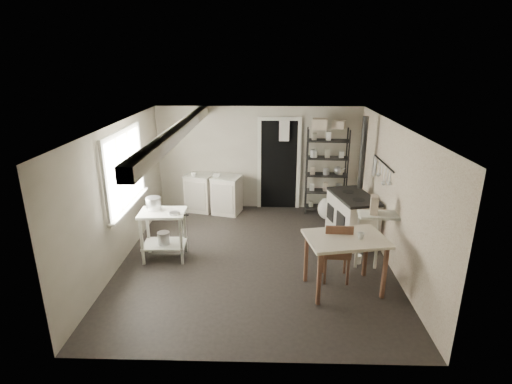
{
  "coord_description": "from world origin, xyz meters",
  "views": [
    {
      "loc": [
        0.19,
        -6.18,
        3.3
      ],
      "look_at": [
        0.0,
        0.3,
        1.1
      ],
      "focal_mm": 28.0,
      "sensor_mm": 36.0,
      "label": 1
    }
  ],
  "objects_px": {
    "prep_table": "(164,237)",
    "stove": "(352,218)",
    "flour_sack": "(327,208)",
    "stockpot": "(154,205)",
    "work_table": "(344,266)",
    "shelf_rack": "(326,171)",
    "chair": "(336,251)",
    "base_cabinets": "(213,192)"
  },
  "relations": [
    {
      "from": "flour_sack",
      "to": "prep_table",
      "type": "bearing_deg",
      "value": -148.47
    },
    {
      "from": "shelf_rack",
      "to": "chair",
      "type": "xyz_separation_m",
      "value": [
        -0.21,
        -2.83,
        -0.46
      ]
    },
    {
      "from": "work_table",
      "to": "chair",
      "type": "height_order",
      "value": "chair"
    },
    {
      "from": "prep_table",
      "to": "stove",
      "type": "height_order",
      "value": "stove"
    },
    {
      "from": "stove",
      "to": "work_table",
      "type": "distance_m",
      "value": 1.79
    },
    {
      "from": "prep_table",
      "to": "base_cabinets",
      "type": "bearing_deg",
      "value": 76.23
    },
    {
      "from": "base_cabinets",
      "to": "work_table",
      "type": "distance_m",
      "value": 3.9
    },
    {
      "from": "chair",
      "to": "base_cabinets",
      "type": "bearing_deg",
      "value": 131.52
    },
    {
      "from": "stove",
      "to": "flour_sack",
      "type": "bearing_deg",
      "value": 94.64
    },
    {
      "from": "stove",
      "to": "shelf_rack",
      "type": "bearing_deg",
      "value": 89.85
    },
    {
      "from": "chair",
      "to": "shelf_rack",
      "type": "bearing_deg",
      "value": 88.57
    },
    {
      "from": "work_table",
      "to": "chair",
      "type": "xyz_separation_m",
      "value": [
        -0.07,
        0.3,
        0.1
      ]
    },
    {
      "from": "chair",
      "to": "flour_sack",
      "type": "bearing_deg",
      "value": 87.98
    },
    {
      "from": "prep_table",
      "to": "chair",
      "type": "bearing_deg",
      "value": -11.86
    },
    {
      "from": "prep_table",
      "to": "stove",
      "type": "distance_m",
      "value": 3.44
    },
    {
      "from": "prep_table",
      "to": "shelf_rack",
      "type": "height_order",
      "value": "shelf_rack"
    },
    {
      "from": "work_table",
      "to": "stove",
      "type": "bearing_deg",
      "value": 75.18
    },
    {
      "from": "stockpot",
      "to": "stove",
      "type": "bearing_deg",
      "value": 11.91
    },
    {
      "from": "stockpot",
      "to": "shelf_rack",
      "type": "distance_m",
      "value": 3.84
    },
    {
      "from": "chair",
      "to": "prep_table",
      "type": "bearing_deg",
      "value": 170.98
    },
    {
      "from": "prep_table",
      "to": "work_table",
      "type": "height_order",
      "value": "prep_table"
    },
    {
      "from": "work_table",
      "to": "flour_sack",
      "type": "height_order",
      "value": "work_table"
    },
    {
      "from": "prep_table",
      "to": "shelf_rack",
      "type": "distance_m",
      "value": 3.8
    },
    {
      "from": "shelf_rack",
      "to": "flour_sack",
      "type": "bearing_deg",
      "value": -87.73
    },
    {
      "from": "stockpot",
      "to": "flour_sack",
      "type": "distance_m",
      "value": 3.7
    },
    {
      "from": "stockpot",
      "to": "base_cabinets",
      "type": "distance_m",
      "value": 2.3
    },
    {
      "from": "stove",
      "to": "stockpot",
      "type": "bearing_deg",
      "value": 179.13
    },
    {
      "from": "stove",
      "to": "flour_sack",
      "type": "xyz_separation_m",
      "value": [
        -0.32,
        1.01,
        -0.2
      ]
    },
    {
      "from": "stockpot",
      "to": "work_table",
      "type": "bearing_deg",
      "value": -18.07
    },
    {
      "from": "shelf_rack",
      "to": "chair",
      "type": "distance_m",
      "value": 2.88
    },
    {
      "from": "base_cabinets",
      "to": "work_table",
      "type": "xyz_separation_m",
      "value": [
        2.33,
        -3.13,
        -0.08
      ]
    },
    {
      "from": "base_cabinets",
      "to": "stove",
      "type": "bearing_deg",
      "value": -12.05
    },
    {
      "from": "base_cabinets",
      "to": "chair",
      "type": "relative_size",
      "value": 1.3
    },
    {
      "from": "stockpot",
      "to": "stove",
      "type": "height_order",
      "value": "stockpot"
    },
    {
      "from": "stove",
      "to": "base_cabinets",
      "type": "bearing_deg",
      "value": 140.64
    },
    {
      "from": "work_table",
      "to": "flour_sack",
      "type": "distance_m",
      "value": 2.75
    },
    {
      "from": "shelf_rack",
      "to": "chair",
      "type": "bearing_deg",
      "value": -91.48
    },
    {
      "from": "base_cabinets",
      "to": "stove",
      "type": "height_order",
      "value": "stove"
    },
    {
      "from": "work_table",
      "to": "chair",
      "type": "relative_size",
      "value": 1.15
    },
    {
      "from": "stockpot",
      "to": "flour_sack",
      "type": "height_order",
      "value": "stockpot"
    },
    {
      "from": "prep_table",
      "to": "stove",
      "type": "xyz_separation_m",
      "value": [
        3.34,
        0.84,
        0.04
      ]
    },
    {
      "from": "base_cabinets",
      "to": "flour_sack",
      "type": "bearing_deg",
      "value": 5.7
    }
  ]
}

